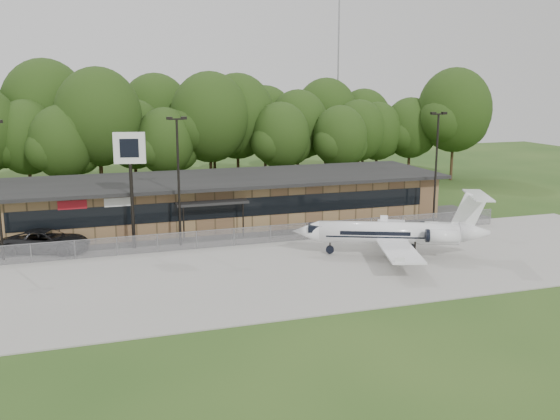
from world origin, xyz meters
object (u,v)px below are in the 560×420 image
object	(u,v)px
business_jet	(395,234)
suv	(47,241)
pole_sign	(130,160)
terminal	(221,199)

from	to	relation	value
business_jet	suv	bearing A→B (deg)	-177.87
suv	pole_sign	world-z (taller)	pole_sign
business_jet	suv	world-z (taller)	business_jet
suv	business_jet	bearing A→B (deg)	-88.14
terminal	pole_sign	distance (m)	12.16
terminal	business_jet	distance (m)	18.26
suv	pole_sign	bearing A→B (deg)	-77.17
terminal	business_jet	size ratio (longest dim) A/B	2.86
terminal	suv	size ratio (longest dim) A/B	6.36
terminal	pole_sign	xyz separation A→B (m)	(-8.59, -7.14, 4.80)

